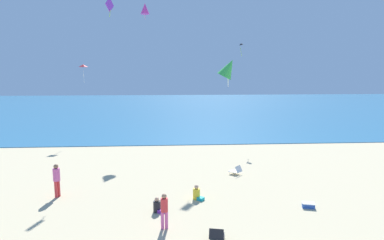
{
  "coord_description": "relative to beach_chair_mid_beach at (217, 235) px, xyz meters",
  "views": [
    {
      "loc": [
        -1.01,
        -6.88,
        6.39
      ],
      "look_at": [
        0.0,
        8.76,
        4.05
      ],
      "focal_mm": 30.81,
      "sensor_mm": 36.0,
      "label": 1
    }
  ],
  "objects": [
    {
      "name": "ocean_water",
      "position": [
        -0.68,
        46.26,
        -0.2
      ],
      "size": [
        120.0,
        60.0,
        0.05
      ],
      "primitive_type": "cube",
      "color": "teal",
      "rests_on": "ground_plane"
    },
    {
      "name": "kite_magenta",
      "position": [
        -3.96,
        19.62,
        11.77
      ],
      "size": [
        1.09,
        1.09,
        1.46
      ],
      "rotation": [
        0.0,
        0.0,
        2.66
      ],
      "color": "#DB3DA8"
    },
    {
      "name": "ground_plane",
      "position": [
        -0.68,
        5.24,
        -0.22
      ],
      "size": [
        120.0,
        120.0,
        0.0
      ],
      "primitive_type": "plane",
      "color": "#C6B58C"
    },
    {
      "name": "beach_chair_mid_beach",
      "position": [
        0.0,
        0.0,
        0.0
      ],
      "size": [
        0.67,
        0.72,
        0.52
      ],
      "rotation": [
        0.0,
        0.0,
        1.34
      ],
      "color": "black",
      "rests_on": "ground_plane"
    },
    {
      "name": "kite_red",
      "position": [
        -9.85,
        20.19,
        6.64
      ],
      "size": [
        0.82,
        0.78,
        1.72
      ],
      "rotation": [
        0.0,
        0.0,
        0.62
      ],
      "color": "red"
    },
    {
      "name": "person_4",
      "position": [
        -2.34,
        2.71,
        0.04
      ],
      "size": [
        0.63,
        0.55,
        0.7
      ],
      "rotation": [
        0.0,
        0.0,
        5.71
      ],
      "color": "black",
      "rests_on": "ground_plane"
    },
    {
      "name": "kite_green",
      "position": [
        0.55,
        1.2,
        6.27
      ],
      "size": [
        0.94,
        0.73,
        1.19
      ],
      "rotation": [
        0.0,
        0.0,
        1.41
      ],
      "color": "green"
    },
    {
      "name": "cooler_box",
      "position": [
        4.75,
        2.75,
        -0.11
      ],
      "size": [
        0.65,
        0.5,
        0.23
      ],
      "rotation": [
        0.0,
        0.0,
        6.01
      ],
      "color": "#2D56B7",
      "rests_on": "ground_plane"
    },
    {
      "name": "person_2",
      "position": [
        -7.52,
        4.87,
        0.78
      ],
      "size": [
        0.45,
        0.45,
        1.73
      ],
      "rotation": [
        0.0,
        0.0,
        5.9
      ],
      "color": "red",
      "rests_on": "ground_plane"
    },
    {
      "name": "kite_purple",
      "position": [
        -5.95,
        12.89,
        10.79
      ],
      "size": [
        0.46,
        0.92,
        1.35
      ],
      "rotation": [
        0.0,
        0.0,
        4.24
      ],
      "color": "purple"
    },
    {
      "name": "person_8",
      "position": [
        -2.0,
        1.07,
        0.64
      ],
      "size": [
        0.35,
        0.35,
        1.5
      ],
      "rotation": [
        0.0,
        0.0,
        4.92
      ],
      "color": "#D8599E",
      "rests_on": "ground_plane"
    },
    {
      "name": "kite_black",
      "position": [
        4.87,
        19.29,
        8.62
      ],
      "size": [
        0.43,
        0.5,
        1.2
      ],
      "rotation": [
        0.0,
        0.0,
        4.95
      ],
      "color": "black"
    },
    {
      "name": "person_3",
      "position": [
        -0.42,
        4.11,
        0.05
      ],
      "size": [
        0.65,
        0.62,
        0.74
      ],
      "rotation": [
        0.0,
        0.0,
        5.57
      ],
      "color": "yellow",
      "rests_on": "ground_plane"
    },
    {
      "name": "beach_chair_near_camera",
      "position": [
        2.34,
        7.95,
        0.04
      ],
      "size": [
        0.89,
        0.88,
        0.57
      ],
      "rotation": [
        0.0,
        0.0,
        2.39
      ],
      "color": "white",
      "rests_on": "ground_plane"
    }
  ]
}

